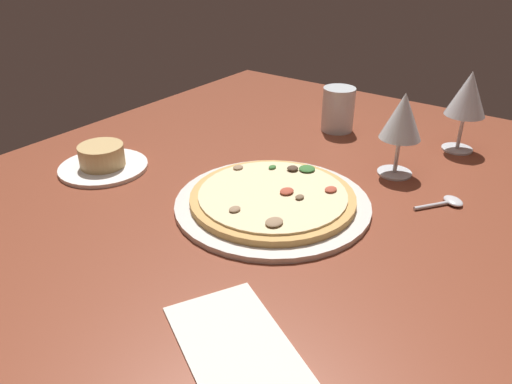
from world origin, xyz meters
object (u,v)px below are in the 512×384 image
object	(u,v)px
paper_menu	(238,349)
spoon	(448,202)
wine_glass_far	(468,96)
wine_glass_near	(402,119)
water_glass	(338,112)
ramekin_on_saucer	(102,160)
pizza_main	(273,200)

from	to	relation	value
paper_menu	spoon	world-z (taller)	spoon
wine_glass_far	spoon	xyz separation A→B (cm)	(-25.36, -6.00, -11.59)
wine_glass_near	water_glass	xyz separation A→B (cm)	(14.39, 20.48, -6.95)
water_glass	paper_menu	xyz separation A→B (cm)	(-68.86, -24.00, -4.27)
wine_glass_near	paper_menu	world-z (taller)	wine_glass_near
paper_menu	ramekin_on_saucer	bearing A→B (deg)	95.22
ramekin_on_saucer	wine_glass_far	world-z (taller)	wine_glass_far
ramekin_on_saucer	water_glass	world-z (taller)	water_glass
pizza_main	spoon	bearing A→B (deg)	-52.70
wine_glass_far	paper_menu	xyz separation A→B (cm)	(-73.80, 2.85, -11.90)
ramekin_on_saucer	wine_glass_near	size ratio (longest dim) A/B	1.07
pizza_main	wine_glass_far	bearing A→B (deg)	-22.78
spoon	wine_glass_near	bearing A→B (deg)	63.99
pizza_main	wine_glass_near	world-z (taller)	wine_glass_near
wine_glass_near	water_glass	world-z (taller)	wine_glass_near
pizza_main	water_glass	xyz separation A→B (cm)	(39.08, 8.36, 3.24)
water_glass	spoon	distance (cm)	38.88
pizza_main	spoon	distance (cm)	30.79
wine_glass_near	spoon	size ratio (longest dim) A/B	1.84
spoon	ramekin_on_saucer	bearing A→B (deg)	113.70
pizza_main	water_glass	bearing A→B (deg)	12.08
spoon	water_glass	bearing A→B (deg)	58.13
water_glass	wine_glass_near	bearing A→B (deg)	-125.10
paper_menu	spoon	bearing A→B (deg)	17.98
ramekin_on_saucer	water_glass	size ratio (longest dim) A/B	1.71
pizza_main	wine_glass_far	size ratio (longest dim) A/B	1.96
ramekin_on_saucer	wine_glass_near	bearing A→B (deg)	-55.85
pizza_main	water_glass	distance (cm)	40.09
wine_glass_near	paper_menu	size ratio (longest dim) A/B	0.79
ramekin_on_saucer	wine_glass_near	distance (cm)	58.68
wine_glass_far	wine_glass_near	bearing A→B (deg)	161.75
spoon	pizza_main	bearing A→B (deg)	127.30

